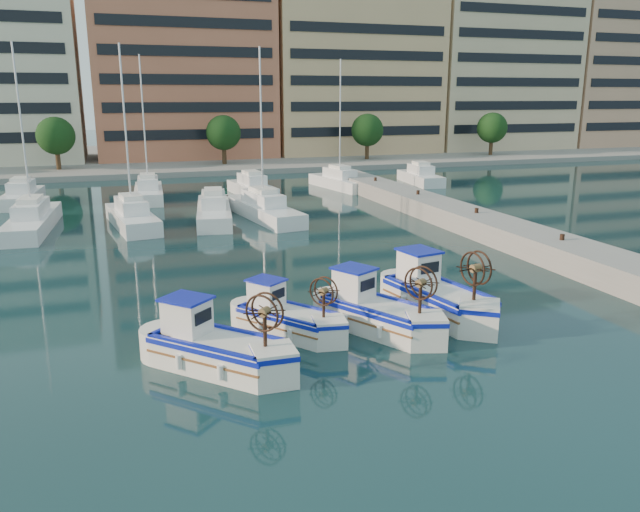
# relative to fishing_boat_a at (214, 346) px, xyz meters

# --- Properties ---
(ground) EXTENTS (300.00, 300.00, 0.00)m
(ground) POSITION_rel_fishing_boat_a_xyz_m (5.98, 1.27, -0.77)
(ground) COLOR #183D40
(ground) RESTS_ON ground
(quay) EXTENTS (3.00, 60.00, 1.20)m
(quay) POSITION_rel_fishing_boat_a_xyz_m (18.98, 9.27, -0.17)
(quay) COLOR gray
(quay) RESTS_ON ground
(waterfront) EXTENTS (180.00, 40.00, 25.60)m
(waterfront) POSITION_rel_fishing_boat_a_xyz_m (15.21, 66.31, 10.33)
(waterfront) COLOR gray
(waterfront) RESTS_ON ground
(yacht_marina) EXTENTS (42.80, 21.82, 11.50)m
(yacht_marina) POSITION_rel_fishing_boat_a_xyz_m (2.58, 28.96, -0.24)
(yacht_marina) COLOR white
(yacht_marina) RESTS_ON ground
(fishing_boat_a) EXTENTS (4.25, 4.34, 2.79)m
(fishing_boat_a) POSITION_rel_fishing_boat_a_xyz_m (0.00, 0.00, 0.00)
(fishing_boat_a) COLOR white
(fishing_boat_a) RESTS_ON ground
(fishing_boat_b) EXTENTS (3.45, 3.90, 2.41)m
(fishing_boat_b) POSITION_rel_fishing_boat_a_xyz_m (2.92, 2.17, -0.10)
(fishing_boat_b) COLOR white
(fishing_boat_b) RESTS_ON ground
(fishing_boat_c) EXTENTS (3.63, 4.60, 2.78)m
(fishing_boat_c) POSITION_rel_fishing_boat_a_xyz_m (6.11, 1.47, -0.00)
(fishing_boat_c) COLOR white
(fishing_boat_c) RESTS_ON ground
(fishing_boat_d) EXTENTS (2.83, 5.02, 3.04)m
(fishing_boat_d) POSITION_rel_fishing_boat_a_xyz_m (9.00, 2.23, 0.07)
(fishing_boat_d) COLOR white
(fishing_boat_d) RESTS_ON ground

